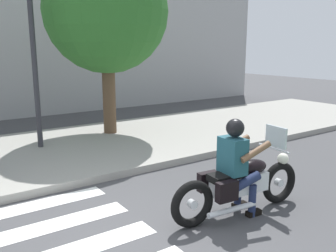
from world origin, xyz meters
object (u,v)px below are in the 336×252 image
object	(u,v)px
street_lamp	(34,52)
tree_near_rack	(106,11)
rider	(237,161)
motorcycle	(240,184)

from	to	relation	value
street_lamp	tree_near_rack	xyz separation A→B (m)	(1.99, 0.40, 1.01)
street_lamp	tree_near_rack	world-z (taller)	tree_near_rack
street_lamp	rider	bearing A→B (deg)	-74.03
rider	tree_near_rack	world-z (taller)	tree_near_rack
motorcycle	street_lamp	bearing A→B (deg)	106.75
tree_near_rack	street_lamp	bearing A→B (deg)	-168.64
rider	street_lamp	size ratio (longest dim) A/B	0.39
rider	street_lamp	distance (m)	5.34
motorcycle	street_lamp	size ratio (longest dim) A/B	0.61
rider	street_lamp	bearing A→B (deg)	105.97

